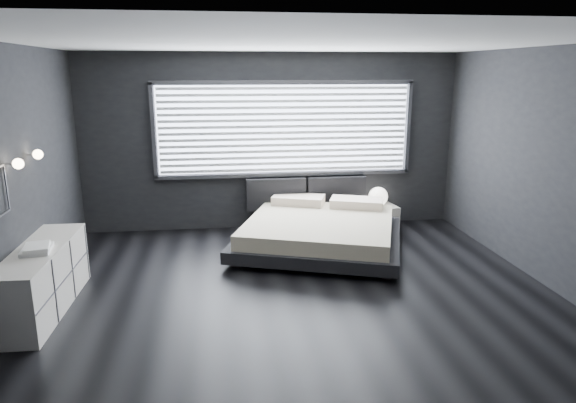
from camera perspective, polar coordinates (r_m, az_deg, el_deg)
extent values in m
plane|color=black|center=(6.03, 1.10, -10.32)|extent=(6.00, 6.00, 0.00)
plane|color=white|center=(5.49, 1.25, 17.28)|extent=(6.00, 6.00, 0.00)
cube|color=black|center=(8.29, -1.78, 6.60)|extent=(6.00, 0.04, 2.80)
cube|color=black|center=(3.02, 9.32, -7.67)|extent=(6.00, 0.04, 2.80)
cube|color=black|center=(5.93, -28.81, 1.69)|extent=(0.04, 5.50, 2.80)
cube|color=black|center=(6.74, 27.31, 3.19)|extent=(0.04, 5.50, 2.80)
cube|color=white|center=(8.26, -0.38, 8.05)|extent=(4.00, 0.02, 1.38)
cube|color=#47474C|center=(8.23, -14.72, 7.56)|extent=(0.06, 0.08, 1.48)
cube|color=#47474C|center=(8.73, 13.18, 8.02)|extent=(0.06, 0.08, 1.48)
cube|color=#47474C|center=(8.19, -0.36, 13.11)|extent=(4.14, 0.08, 0.06)
cube|color=#47474C|center=(8.35, -0.35, 3.04)|extent=(4.14, 0.08, 0.06)
cube|color=white|center=(8.20, -0.33, 8.01)|extent=(3.94, 0.03, 1.32)
cube|color=black|center=(8.34, -1.34, 0.84)|extent=(0.96, 0.16, 0.52)
cube|color=black|center=(8.50, 5.37, 1.05)|extent=(0.96, 0.16, 0.52)
cylinder|color=silver|center=(5.93, -28.42, 3.70)|extent=(0.10, 0.02, 0.02)
sphere|color=#FFE5B7|center=(5.90, -27.79, 3.74)|extent=(0.11, 0.11, 0.11)
cylinder|color=silver|center=(6.49, -26.62, 4.69)|extent=(0.10, 0.02, 0.02)
sphere|color=#FFE5B7|center=(6.46, -26.03, 4.73)|extent=(0.11, 0.11, 0.11)
cube|color=#47474C|center=(5.71, -29.31, -1.41)|extent=(0.01, 0.46, 0.02)
cube|color=#47474C|center=(5.87, -28.80, 1.36)|extent=(0.01, 0.02, 0.46)
cube|color=black|center=(6.88, -5.71, -6.81)|extent=(0.16, 0.16, 0.08)
cube|color=black|center=(6.59, 10.86, -7.99)|extent=(0.16, 0.16, 0.08)
cube|color=black|center=(8.47, -2.17, -2.65)|extent=(0.16, 0.16, 0.08)
cube|color=black|center=(8.24, 11.14, -3.42)|extent=(0.16, 0.16, 0.08)
cube|color=black|center=(7.44, 3.51, -4.12)|extent=(2.85, 2.79, 0.16)
cube|color=#C0B699|center=(7.38, 3.53, -2.76)|extent=(2.57, 2.57, 0.21)
cube|color=beige|center=(8.17, 1.17, 0.19)|extent=(0.90, 0.68, 0.13)
cube|color=beige|center=(8.05, 7.64, -0.14)|extent=(0.90, 0.68, 0.13)
cube|color=silver|center=(8.65, 9.83, -1.58)|extent=(0.67, 0.58, 0.35)
sphere|color=white|center=(8.55, 9.98, 0.54)|extent=(0.31, 0.31, 0.31)
cube|color=silver|center=(6.15, -25.68, -7.76)|extent=(0.54, 1.78, 0.70)
cube|color=#47474C|center=(6.07, -23.45, -7.81)|extent=(0.06, 1.74, 0.68)
cube|color=white|center=(5.92, -26.13, -4.81)|extent=(0.32, 0.39, 0.04)
cube|color=white|center=(5.89, -26.14, -4.53)|extent=(0.30, 0.36, 0.03)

